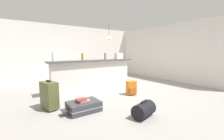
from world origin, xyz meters
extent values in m
cube|color=gray|center=(0.00, 0.00, -0.03)|extent=(13.00, 13.00, 0.05)
cube|color=silver|center=(0.00, 3.05, 1.25)|extent=(6.60, 0.10, 2.50)
cube|color=silver|center=(3.05, 0.30, 1.25)|extent=(0.10, 6.00, 2.50)
cube|color=silver|center=(-0.56, 0.38, 0.49)|extent=(2.80, 0.20, 0.98)
cube|color=#4C4C51|center=(-0.56, 0.38, 1.00)|extent=(2.96, 0.40, 0.05)
cylinder|color=silver|center=(-1.84, 0.41, 1.15)|extent=(0.07, 0.07, 0.25)
cylinder|color=#9E661E|center=(-0.97, 0.38, 1.14)|extent=(0.06, 0.06, 0.22)
cylinder|color=#2D6B38|center=(-0.12, 0.37, 1.14)|extent=(0.06, 0.06, 0.23)
cylinder|color=silver|center=(0.70, 0.41, 1.14)|extent=(0.06, 0.06, 0.22)
cube|color=silver|center=(0.44, 0.33, 1.14)|extent=(0.26, 0.18, 0.22)
cube|color=brown|center=(1.01, 1.75, 0.72)|extent=(1.10, 0.80, 0.04)
cylinder|color=brown|center=(0.52, 1.41, 0.35)|extent=(0.06, 0.06, 0.70)
cylinder|color=brown|center=(1.50, 1.41, 0.35)|extent=(0.06, 0.06, 0.70)
cylinder|color=brown|center=(0.52, 2.09, 0.35)|extent=(0.06, 0.06, 0.70)
cylinder|color=brown|center=(1.50, 2.09, 0.35)|extent=(0.06, 0.06, 0.70)
cube|color=#9E754C|center=(0.96, 1.16, 0.43)|extent=(0.46, 0.46, 0.04)
cube|color=#9E754C|center=(0.99, 1.34, 0.69)|extent=(0.40, 0.10, 0.48)
cylinder|color=#9E754C|center=(0.78, 1.03, 0.21)|extent=(0.04, 0.04, 0.41)
cylinder|color=#9E754C|center=(1.09, 0.98, 0.21)|extent=(0.04, 0.04, 0.41)
cylinder|color=#9E754C|center=(0.83, 1.34, 0.21)|extent=(0.04, 0.04, 0.41)
cylinder|color=#9E754C|center=(1.14, 1.30, 0.21)|extent=(0.04, 0.04, 0.41)
cube|color=#9E754C|center=(1.08, 2.32, 0.43)|extent=(0.46, 0.46, 0.04)
cube|color=#9E754C|center=(1.04, 2.14, 0.69)|extent=(0.40, 0.11, 0.48)
cylinder|color=#9E754C|center=(1.26, 2.45, 0.21)|extent=(0.04, 0.04, 0.41)
cylinder|color=#9E754C|center=(0.95, 2.50, 0.21)|extent=(0.04, 0.04, 0.41)
cylinder|color=#9E754C|center=(1.21, 2.13, 0.21)|extent=(0.04, 0.04, 0.41)
cylinder|color=#9E754C|center=(0.89, 2.19, 0.21)|extent=(0.04, 0.04, 0.41)
cylinder|color=black|center=(0.93, 1.66, 2.24)|extent=(0.01, 0.01, 0.52)
cone|color=white|center=(0.93, 1.66, 1.93)|extent=(0.34, 0.34, 0.14)
sphere|color=white|center=(0.93, 1.66, 1.85)|extent=(0.07, 0.07, 0.07)
cube|color=#38383D|center=(-1.61, -1.06, 0.11)|extent=(0.69, 0.50, 0.22)
cube|color=gray|center=(-1.61, -1.06, 0.11)|extent=(0.70, 0.51, 0.02)
cube|color=#2D2D33|center=(-2.02, -1.05, 0.11)|extent=(0.14, 0.18, 0.02)
cube|color=orange|center=(0.09, -0.75, 0.21)|extent=(0.32, 0.25, 0.42)
cube|color=#AB5918|center=(0.06, -0.86, 0.14)|extent=(0.23, 0.12, 0.19)
cube|color=black|center=(0.05, -0.63, 0.19)|extent=(0.04, 0.03, 0.36)
cube|color=black|center=(0.18, -0.67, 0.19)|extent=(0.04, 0.03, 0.36)
cube|color=#51562D|center=(-2.19, -0.49, 0.33)|extent=(0.33, 0.48, 0.60)
cylinder|color=black|center=(-2.15, -0.68, 0.03)|extent=(0.04, 0.07, 0.06)
cylinder|color=black|center=(-2.23, -0.31, 0.03)|extent=(0.04, 0.07, 0.06)
cube|color=#232328|center=(-2.19, -0.49, 0.65)|extent=(0.07, 0.15, 0.04)
cylinder|color=black|center=(-0.76, -2.02, 0.15)|extent=(0.53, 0.40, 0.30)
cube|color=black|center=(-0.76, -2.02, 0.32)|extent=(0.20, 0.07, 0.04)
cube|color=tan|center=(-1.59, -1.06, 0.24)|extent=(0.24, 0.19, 0.03)
cube|color=#AD2D2D|center=(-1.66, -1.04, 0.27)|extent=(0.23, 0.18, 0.03)
camera|label=1|loc=(-2.92, -3.93, 1.32)|focal=23.60mm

